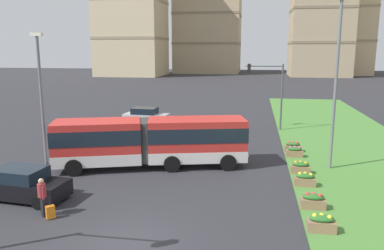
{
  "coord_description": "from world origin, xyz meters",
  "views": [
    {
      "loc": [
        4.55,
        -12.82,
        7.22
      ],
      "look_at": [
        0.42,
        12.22,
        2.2
      ],
      "focal_mm": 35.71,
      "sensor_mm": 36.0,
      "label": 1
    }
  ],
  "objects": [
    {
      "name": "flower_planter_0",
      "position": [
        7.35,
        2.0,
        0.43
      ],
      "size": [
        1.1,
        0.56,
        0.74
      ],
      "color": "#937051",
      "rests_on": "grass_median"
    },
    {
      "name": "streetlight_median",
      "position": [
        9.25,
        10.75,
        5.54
      ],
      "size": [
        0.7,
        0.28,
        10.18
      ],
      "color": "slate",
      "rests_on": "ground"
    },
    {
      "name": "car_silver_hatch",
      "position": [
        -6.04,
        23.22,
        0.75
      ],
      "size": [
        4.53,
        2.29,
        1.58
      ],
      "color": "#B7BABF",
      "rests_on": "ground"
    },
    {
      "name": "flower_planter_1",
      "position": [
        7.35,
        4.31,
        0.43
      ],
      "size": [
        1.1,
        0.56,
        0.74
      ],
      "color": "#937051",
      "rests_on": "grass_median"
    },
    {
      "name": "traffic_light_far_right",
      "position": [
        5.89,
        22.0,
        4.09
      ],
      "size": [
        3.34,
        0.28,
        5.98
      ],
      "color": "#474C51",
      "rests_on": "ground"
    },
    {
      "name": "articulated_bus",
      "position": [
        -1.69,
        9.45,
        1.65
      ],
      "size": [
        12.01,
        5.66,
        3.0
      ],
      "color": "red",
      "rests_on": "ground"
    },
    {
      "name": "rolling_suitcase",
      "position": [
        -4.04,
        1.46,
        0.31
      ],
      "size": [
        0.43,
        0.42,
        0.97
      ],
      "color": "orange",
      "rests_on": "ground"
    },
    {
      "name": "car_black_sedan",
      "position": [
        -6.54,
        3.32,
        0.75
      ],
      "size": [
        4.55,
        2.36,
        1.58
      ],
      "color": "black",
      "rests_on": "ground"
    },
    {
      "name": "apartment_tower_west",
      "position": [
        -30.0,
        92.92,
        19.97
      ],
      "size": [
        17.57,
        16.83,
        39.91
      ],
      "color": "beige",
      "rests_on": "ground"
    },
    {
      "name": "flower_planter_2",
      "position": [
        7.35,
        7.3,
        0.43
      ],
      "size": [
        1.1,
        0.56,
        0.74
      ],
      "color": "#937051",
      "rests_on": "grass_median"
    },
    {
      "name": "streetlight_left",
      "position": [
        -8.5,
        8.87,
        4.55
      ],
      "size": [
        0.7,
        0.28,
        8.22
      ],
      "color": "slate",
      "rests_on": "ground"
    },
    {
      "name": "flower_planter_3",
      "position": [
        7.35,
        9.44,
        0.43
      ],
      "size": [
        1.1,
        0.56,
        0.74
      ],
      "color": "#937051",
      "rests_on": "grass_median"
    },
    {
      "name": "flower_planter_4",
      "position": [
        7.35,
        13.01,
        0.43
      ],
      "size": [
        1.1,
        0.56,
        0.74
      ],
      "color": "#937051",
      "rests_on": "grass_median"
    },
    {
      "name": "pedestrian_crossing",
      "position": [
        -4.49,
        1.66,
        1.0
      ],
      "size": [
        0.43,
        0.45,
        1.74
      ],
      "color": "black",
      "rests_on": "ground"
    },
    {
      "name": "flower_planter_5",
      "position": [
        7.35,
        14.4,
        0.43
      ],
      "size": [
        1.1,
        0.56,
        0.74
      ],
      "color": "#937051",
      "rests_on": "grass_median"
    },
    {
      "name": "ground_plane",
      "position": [
        0.0,
        0.0,
        0.0
      ],
      "size": [
        260.0,
        260.0,
        0.0
      ],
      "primitive_type": "plane",
      "color": "#2D2D33"
    },
    {
      "name": "grass_median",
      "position": [
        11.75,
        10.0,
        0.04
      ],
      "size": [
        10.0,
        70.0,
        0.08
      ],
      "primitive_type": "cube",
      "color": "#4C8438",
      "rests_on": "ground_plane"
    }
  ]
}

